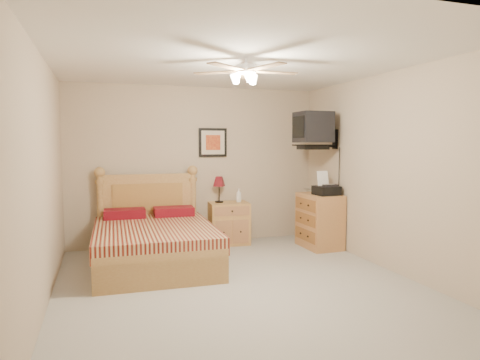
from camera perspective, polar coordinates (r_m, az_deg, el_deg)
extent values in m
plane|color=gray|center=(4.98, 0.00, -13.97)|extent=(4.50, 4.50, 0.00)
cube|color=white|center=(4.79, 0.00, 15.62)|extent=(4.00, 4.50, 0.04)
cube|color=tan|center=(6.89, -5.85, 1.92)|extent=(4.00, 0.04, 2.50)
cube|color=tan|center=(2.69, 15.13, -3.03)|extent=(4.00, 0.04, 2.50)
cube|color=tan|center=(4.52, -24.87, -0.13)|extent=(0.04, 4.50, 2.50)
cube|color=tan|center=(5.67, 19.58, 0.99)|extent=(0.04, 4.50, 2.50)
cube|color=#B27A40|center=(6.88, -1.50, -5.76)|extent=(0.65, 0.51, 0.67)
imported|color=white|center=(6.86, -0.18, -2.05)|extent=(0.11, 0.11, 0.22)
cube|color=black|center=(6.92, -3.65, 5.01)|extent=(0.46, 0.04, 0.46)
cube|color=#A56B42|center=(6.73, 10.57, -5.37)|extent=(0.50, 0.71, 0.83)
imported|color=#B9B194|center=(6.93, 9.46, -1.48)|extent=(0.26, 0.32, 0.03)
imported|color=gray|center=(6.93, 9.30, -1.27)|extent=(0.28, 0.31, 0.02)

